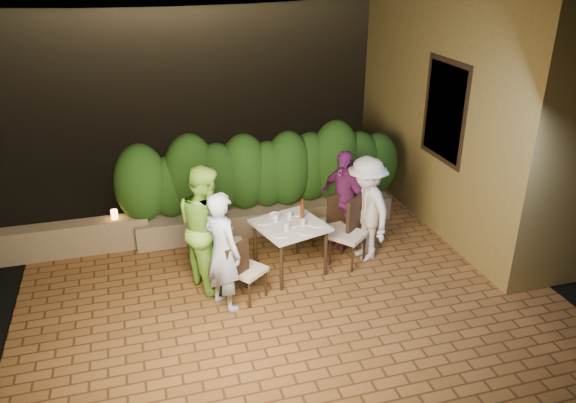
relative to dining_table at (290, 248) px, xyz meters
name	(u,v)px	position (x,y,z in m)	size (l,w,h in m)	color
ground	(296,309)	(-0.19, -0.91, -0.40)	(400.00, 400.00, 0.00)	black
terrace_floor	(285,292)	(-0.19, -0.41, -0.45)	(7.00, 6.00, 0.15)	brown
building_wall	(477,68)	(3.41, 1.09, 2.12)	(1.60, 5.00, 5.00)	olive
window_pane	(446,111)	(2.63, 0.59, 1.62)	(0.08, 1.00, 1.40)	black
window_frame	(446,111)	(2.62, 0.59, 1.62)	(0.06, 1.15, 1.55)	black
planter	(267,217)	(0.01, 1.39, -0.17)	(4.20, 0.55, 0.40)	#77684B
hedge	(266,175)	(0.01, 1.39, 0.57)	(4.00, 0.70, 1.10)	#1A3D10
parapet	(74,239)	(-2.99, 1.39, -0.12)	(2.20, 0.30, 0.50)	#77684B
hill	(155,28)	(1.81, 59.09, -4.38)	(52.00, 40.00, 22.00)	black
dining_table	(290,248)	(0.00, 0.00, 0.00)	(0.88, 0.88, 0.75)	white
plate_nw	(280,234)	(-0.22, -0.27, 0.38)	(0.19, 0.19, 0.01)	white
plate_sw	(263,221)	(-0.34, 0.17, 0.38)	(0.23, 0.23, 0.01)	white
plate_ne	(316,223)	(0.36, -0.09, 0.38)	(0.24, 0.24, 0.01)	white
plate_se	(296,213)	(0.18, 0.31, 0.38)	(0.23, 0.23, 0.01)	white
plate_centre	(291,224)	(0.00, -0.02, 0.38)	(0.21, 0.21, 0.01)	white
plate_front	(306,231)	(0.14, -0.29, 0.38)	(0.23, 0.23, 0.01)	white
glass_nw	(287,226)	(-0.10, -0.17, 0.44)	(0.07, 0.07, 0.12)	silver
glass_sw	(276,218)	(-0.17, 0.13, 0.43)	(0.07, 0.07, 0.11)	silver
glass_ne	(303,222)	(0.16, -0.09, 0.43)	(0.06, 0.06, 0.10)	silver
glass_se	(289,215)	(0.04, 0.17, 0.43)	(0.06, 0.06, 0.11)	silver
beer_bottle	(302,209)	(0.21, 0.12, 0.53)	(0.06, 0.06, 0.30)	#52260D
bowl	(274,215)	(-0.15, 0.29, 0.39)	(0.16, 0.16, 0.04)	white
chair_left_front	(247,269)	(-0.73, -0.50, 0.07)	(0.41, 0.41, 0.89)	black
chair_left_back	(227,246)	(-0.88, 0.04, 0.14)	(0.48, 0.48, 1.03)	black
chair_right_front	(348,234)	(0.86, -0.03, 0.11)	(0.45, 0.45, 0.98)	black
chair_right_back	(328,223)	(0.73, 0.44, 0.07)	(0.42, 0.42, 0.90)	black
diner_blue	(222,252)	(-1.05, -0.60, 0.43)	(0.59, 0.38, 1.61)	#ADC0DE
diner_green	(206,226)	(-1.16, 0.01, 0.50)	(0.85, 0.66, 1.75)	#89D643
diner_white	(366,209)	(1.17, 0.08, 0.42)	(1.02, 0.59, 1.58)	white
diner_purple	(343,199)	(1.00, 0.54, 0.40)	(0.91, 0.38, 1.55)	#762770
parapet_lamp	(114,214)	(-2.36, 1.39, 0.20)	(0.10, 0.10, 0.14)	orange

